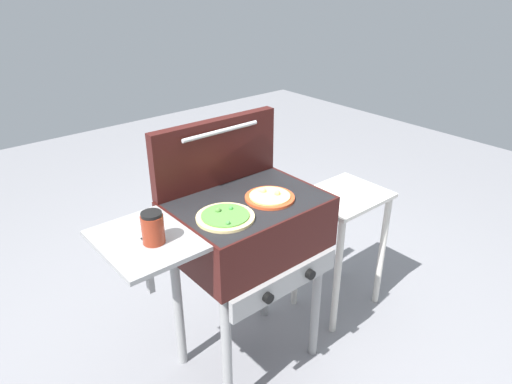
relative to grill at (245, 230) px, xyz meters
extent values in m
plane|color=gray|center=(0.01, 0.00, -0.76)|extent=(8.00, 8.00, 0.00)
cube|color=#38110F|center=(0.01, 0.00, 0.02)|extent=(0.64, 0.48, 0.24)
cube|color=black|center=(0.01, 0.00, 0.14)|extent=(0.61, 0.46, 0.01)
cube|color=gray|center=(-0.47, 0.00, 0.13)|extent=(0.32, 0.41, 0.02)
cube|color=gray|center=(-0.47, 0.00, 0.02)|extent=(0.02, 0.02, 0.24)
cube|color=gray|center=(0.01, -0.25, -0.15)|extent=(0.58, 0.02, 0.10)
cylinder|color=black|center=(-0.11, -0.27, -0.15)|extent=(0.04, 0.02, 0.04)
cylinder|color=black|center=(0.13, -0.27, -0.15)|extent=(0.04, 0.02, 0.04)
cylinder|color=gray|center=(-0.26, -0.19, -0.43)|extent=(0.04, 0.04, 0.66)
cylinder|color=gray|center=(0.28, -0.19, -0.43)|extent=(0.04, 0.04, 0.66)
cylinder|color=gray|center=(-0.26, 0.19, -0.43)|extent=(0.04, 0.04, 0.66)
cylinder|color=gray|center=(0.28, 0.19, -0.43)|extent=(0.04, 0.04, 0.66)
cube|color=#38110F|center=(0.01, 0.22, 0.29)|extent=(0.63, 0.07, 0.30)
cylinder|color=#B7B7BC|center=(0.01, 0.17, 0.40)|extent=(0.38, 0.02, 0.02)
cylinder|color=#C64723|center=(0.09, -0.05, 0.15)|extent=(0.21, 0.21, 0.01)
cylinder|color=#EDD17A|center=(0.09, -0.05, 0.16)|extent=(0.17, 0.17, 0.01)
sphere|color=#EEAE5F|center=(0.12, -0.07, 0.17)|extent=(0.02, 0.02, 0.02)
sphere|color=#F2E06F|center=(0.09, -0.01, 0.17)|extent=(0.03, 0.03, 0.03)
sphere|color=#D1CB87|center=(0.09, 0.00, 0.17)|extent=(0.02, 0.02, 0.02)
cylinder|color=#E0C17F|center=(-0.15, -0.07, 0.15)|extent=(0.23, 0.23, 0.01)
cylinder|color=#4C8C38|center=(-0.15, -0.07, 0.16)|extent=(0.19, 0.19, 0.01)
sphere|color=#4E8137|center=(-0.16, -0.03, 0.17)|extent=(0.02, 0.02, 0.02)
sphere|color=#468740|center=(-0.19, -0.13, 0.17)|extent=(0.02, 0.02, 0.02)
sphere|color=green|center=(-0.11, -0.05, 0.17)|extent=(0.02, 0.02, 0.02)
cylinder|color=maroon|center=(-0.45, -0.04, 0.20)|extent=(0.08, 0.08, 0.11)
cylinder|color=black|center=(-0.45, -0.04, 0.26)|extent=(0.07, 0.07, 0.01)
cube|color=beige|center=(0.67, 0.00, -0.05)|extent=(0.44, 0.36, 0.02)
cylinder|color=beige|center=(0.48, -0.15, -0.41)|extent=(0.04, 0.04, 0.69)
cylinder|color=beige|center=(0.86, -0.15, -0.41)|extent=(0.04, 0.04, 0.69)
cylinder|color=beige|center=(0.48, 0.15, -0.41)|extent=(0.04, 0.04, 0.69)
cylinder|color=beige|center=(0.86, 0.15, -0.41)|extent=(0.04, 0.04, 0.69)
camera|label=1|loc=(-1.07, -1.34, 1.03)|focal=32.25mm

